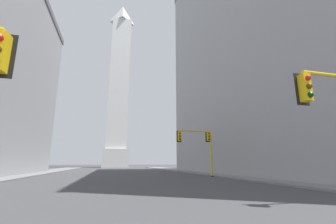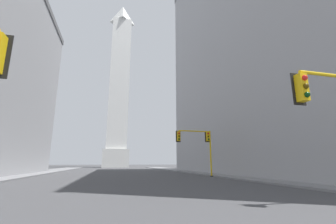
# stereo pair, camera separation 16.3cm
# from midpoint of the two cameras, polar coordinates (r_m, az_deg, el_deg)

# --- Properties ---
(sidewalk_left) EXTENTS (5.00, 98.78, 0.15)m
(sidewalk_left) POSITION_cam_midpoint_polar(r_m,az_deg,el_deg) (31.86, -35.31, -13.20)
(sidewalk_left) COLOR slate
(sidewalk_left) RESTS_ON ground_plane
(sidewalk_right) EXTENTS (5.00, 98.78, 0.15)m
(sidewalk_right) POSITION_cam_midpoint_polar(r_m,az_deg,el_deg) (33.16, 11.72, -15.11)
(sidewalk_right) COLOR slate
(sidewalk_right) RESTS_ON ground_plane
(building_right) EXTENTS (20.99, 45.09, 42.68)m
(building_right) POSITION_cam_midpoint_polar(r_m,az_deg,el_deg) (40.75, 26.57, 17.72)
(building_right) COLOR #9E9EA0
(building_right) RESTS_ON ground_plane
(obelisk) EXTENTS (8.83, 8.83, 64.32)m
(obelisk) POSITION_cam_midpoint_polar(r_m,az_deg,el_deg) (87.57, -12.39, 6.95)
(obelisk) COLOR silver
(obelisk) RESTS_ON ground_plane
(traffic_light_mid_right) EXTENTS (4.46, 0.50, 5.38)m
(traffic_light_mid_right) POSITION_cam_midpoint_polar(r_m,az_deg,el_deg) (27.25, 7.85, -7.38)
(traffic_light_mid_right) COLOR yellow
(traffic_light_mid_right) RESTS_ON ground_plane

